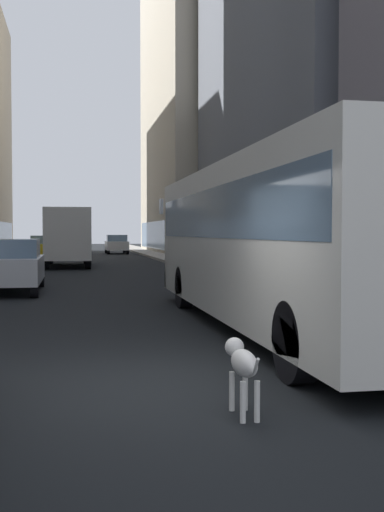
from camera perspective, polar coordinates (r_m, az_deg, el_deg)
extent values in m
plane|color=black|center=(42.41, -9.48, -0.35)|extent=(120.00, 120.00, 0.00)
cube|color=#9E9991|center=(42.92, -1.85, -0.19)|extent=(2.40, 110.00, 0.15)
cube|color=slate|center=(57.93, -16.98, 1.83)|extent=(0.08, 21.11, 2.40)
cube|color=slate|center=(36.45, 11.04, 19.42)|extent=(8.48, 21.39, 25.33)
cube|color=slate|center=(33.47, 4.18, 1.76)|extent=(0.08, 19.25, 2.40)
cube|color=#B2A893|center=(59.48, 2.37, 19.85)|extent=(11.41, 22.76, 39.84)
cube|color=slate|center=(55.64, -3.38, 1.91)|extent=(0.08, 20.49, 2.40)
cube|color=silver|center=(11.89, 7.65, 1.44)|extent=(2.55, 11.50, 2.75)
cube|color=slate|center=(11.90, 7.66, 3.83)|extent=(2.57, 11.04, 0.90)
cube|color=black|center=(17.44, 1.69, -2.02)|extent=(2.55, 0.16, 0.44)
cylinder|color=black|center=(15.12, -0.71, -2.85)|extent=(0.30, 1.00, 1.00)
cylinder|color=black|center=(15.67, 7.42, -2.69)|extent=(0.30, 1.00, 1.00)
cylinder|color=black|center=(7.72, 9.43, -7.70)|extent=(0.30, 1.00, 1.00)
cube|color=silver|center=(16.61, -2.81, 4.50)|extent=(0.08, 0.24, 0.40)
cube|color=#B7BABF|center=(19.84, -16.09, -1.18)|extent=(1.81, 4.34, 0.75)
cube|color=slate|center=(19.60, -16.17, 0.68)|extent=(1.66, 1.95, 0.55)
cylinder|color=black|center=(21.55, -13.55, -1.90)|extent=(0.22, 0.64, 0.64)
cylinder|color=black|center=(18.06, -14.08, -2.68)|extent=(0.22, 0.64, 0.64)
cube|color=red|center=(49.87, -11.06, 0.81)|extent=(1.87, 4.16, 0.75)
cube|color=slate|center=(49.65, -11.06, 1.55)|extent=(1.72, 1.87, 0.55)
cylinder|color=black|center=(51.55, -11.96, 0.42)|extent=(0.22, 0.64, 0.64)
cylinder|color=black|center=(51.54, -10.13, 0.44)|extent=(0.22, 0.64, 0.64)
cylinder|color=black|center=(48.23, -12.04, 0.31)|extent=(0.22, 0.64, 0.64)
cylinder|color=black|center=(48.22, -10.08, 0.32)|extent=(0.22, 0.64, 0.64)
cube|color=yellow|center=(43.48, -13.21, 0.60)|extent=(1.86, 3.92, 0.75)
cube|color=slate|center=(43.27, -13.22, 1.45)|extent=(1.71, 1.76, 0.55)
cylinder|color=black|center=(45.07, -14.16, 0.17)|extent=(0.22, 0.64, 0.64)
cylinder|color=black|center=(45.00, -12.08, 0.18)|extent=(0.22, 0.64, 0.64)
cylinder|color=black|center=(41.99, -14.41, 0.03)|extent=(0.22, 0.64, 0.64)
cylinder|color=black|center=(41.92, -12.17, 0.04)|extent=(0.22, 0.64, 0.64)
cube|color=silver|center=(54.80, -6.85, 0.95)|extent=(1.83, 4.22, 0.75)
cube|color=slate|center=(54.58, -6.84, 1.62)|extent=(1.68, 1.90, 0.55)
cylinder|color=black|center=(56.45, -7.78, 0.60)|extent=(0.22, 0.64, 0.64)
cylinder|color=black|center=(56.56, -6.15, 0.61)|extent=(0.22, 0.64, 0.64)
cylinder|color=black|center=(53.07, -7.59, 0.50)|extent=(0.22, 0.64, 0.64)
cylinder|color=black|center=(53.18, -5.86, 0.51)|extent=(0.22, 0.64, 0.64)
cube|color=silver|center=(37.24, -11.16, 1.61)|extent=(2.30, 2.00, 2.10)
cube|color=silver|center=(33.49, -11.20, 1.98)|extent=(2.30, 5.50, 2.60)
cylinder|color=black|center=(37.29, -12.70, -0.02)|extent=(0.28, 0.90, 0.90)
cylinder|color=black|center=(37.27, -9.59, 0.00)|extent=(0.28, 0.90, 0.90)
cylinder|color=black|center=(31.80, -13.03, -0.38)|extent=(0.28, 0.90, 0.90)
cylinder|color=black|center=(31.78, -9.39, -0.36)|extent=(0.28, 0.90, 0.90)
ellipsoid|color=white|center=(6.30, 4.75, -9.64)|extent=(0.22, 0.60, 0.26)
sphere|color=white|center=(6.64, 3.87, -8.22)|extent=(0.20, 0.20, 0.20)
sphere|color=black|center=(6.64, 3.32, -8.06)|extent=(0.07, 0.07, 0.07)
sphere|color=black|center=(6.67, 4.33, -8.02)|extent=(0.07, 0.07, 0.07)
cylinder|color=white|center=(5.91, 5.81, -9.93)|extent=(0.03, 0.16, 0.19)
cylinder|color=white|center=(6.55, 3.63, -12.14)|extent=(0.06, 0.06, 0.40)
cylinder|color=white|center=(6.58, 4.84, -12.06)|extent=(0.06, 0.06, 0.40)
cylinder|color=white|center=(6.16, 4.63, -13.07)|extent=(0.06, 0.06, 0.40)
cylinder|color=white|center=(6.19, 5.91, -12.98)|extent=(0.06, 0.06, 0.40)
sphere|color=black|center=(6.40, 4.95, -9.09)|extent=(0.04, 0.04, 0.04)
sphere|color=black|center=(6.20, 4.41, -9.63)|extent=(0.04, 0.04, 0.04)
sphere|color=black|center=(6.12, 5.39, -9.41)|extent=(0.04, 0.04, 0.04)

